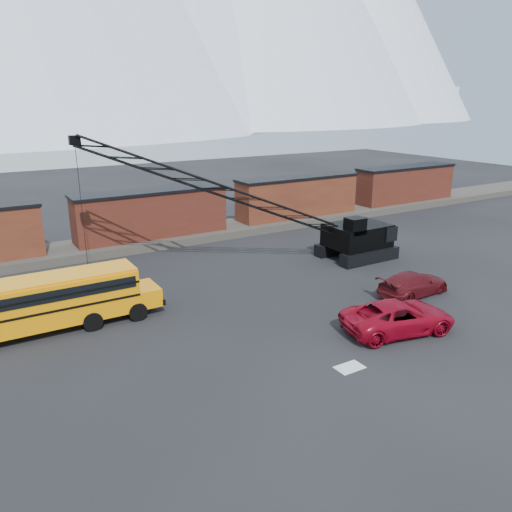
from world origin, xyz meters
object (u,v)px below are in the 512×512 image
Objects in this scene: red_pickup at (398,317)px; maroon_suv at (413,284)px; crawler_crane at (226,192)px; school_bus at (51,301)px.

maroon_suv is (5.02, 3.44, -0.11)m from red_pickup.
maroon_suv is at bearing -52.27° from crawler_crane.
red_pickup is 0.27× the size of crawler_crane.
school_bus is 19.32m from red_pickup.
red_pickup is at bearing -77.02° from crawler_crane.
school_bus is 14.41m from crawler_crane.
school_bus is 22.49m from maroon_suv.
maroon_suv is at bearing -43.60° from red_pickup.
red_pickup is 6.09m from maroon_suv.
school_bus is at bearing 70.34° from red_pickup.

